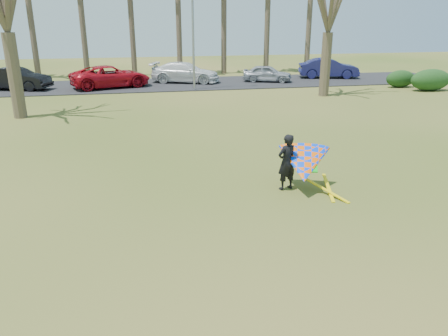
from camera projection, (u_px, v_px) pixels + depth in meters
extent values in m
plane|color=#284C10|center=(241.00, 240.00, 10.13)|extent=(100.00, 100.00, 0.00)
cube|color=black|center=(163.00, 84.00, 33.25)|extent=(46.00, 7.00, 0.06)
cylinder|color=brown|center=(31.00, 22.00, 35.42)|extent=(0.48, 0.48, 9.00)
cylinder|color=#483A2B|center=(82.00, 18.00, 36.07)|extent=(0.48, 0.48, 9.70)
cylinder|color=brown|center=(131.00, 13.00, 36.72)|extent=(0.48, 0.48, 10.40)
cylinder|color=brown|center=(179.00, 22.00, 37.72)|extent=(0.48, 0.48, 9.00)
cylinder|color=#483B2B|center=(224.00, 18.00, 38.37)|extent=(0.48, 0.48, 9.70)
cylinder|color=#4C3C2D|center=(268.00, 13.00, 39.02)|extent=(0.48, 0.48, 10.40)
cylinder|color=#4E3E2F|center=(309.00, 22.00, 40.02)|extent=(0.48, 0.48, 9.00)
cylinder|color=brown|center=(15.00, 76.00, 21.79)|extent=(0.64, 0.64, 4.20)
cylinder|color=#463A2A|center=(326.00, 65.00, 28.05)|extent=(0.64, 0.64, 3.99)
cylinder|color=gray|center=(193.00, 31.00, 29.56)|extent=(0.16, 0.16, 8.00)
ellipsoid|color=#173914|center=(431.00, 80.00, 30.38)|extent=(3.00, 1.36, 1.50)
ellipsoid|color=#153613|center=(400.00, 79.00, 31.91)|extent=(2.24, 1.05, 1.24)
imported|color=black|center=(16.00, 79.00, 30.43)|extent=(4.94, 3.02, 1.54)
imported|color=#AB0D19|center=(111.00, 76.00, 31.45)|extent=(6.15, 4.23, 1.56)
imported|color=silver|center=(185.00, 72.00, 33.86)|extent=(5.70, 3.89, 1.53)
imported|color=#999EA6|center=(267.00, 73.00, 34.27)|extent=(4.08, 2.80, 1.29)
imported|color=#1A1B4F|center=(329.00, 68.00, 36.37)|extent=(5.14, 2.85, 1.60)
imported|color=black|center=(287.00, 162.00, 12.88)|extent=(0.72, 0.59, 1.70)
cone|color=#053DF5|center=(304.00, 164.00, 12.73)|extent=(2.13, 2.39, 2.02)
cube|color=#0CBF19|center=(309.00, 166.00, 12.70)|extent=(0.62, 0.60, 0.24)
cube|color=yellow|center=(325.00, 193.00, 12.79)|extent=(0.85, 1.66, 0.28)
cube|color=yellow|center=(328.00, 190.00, 13.01)|extent=(0.56, 1.76, 0.22)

